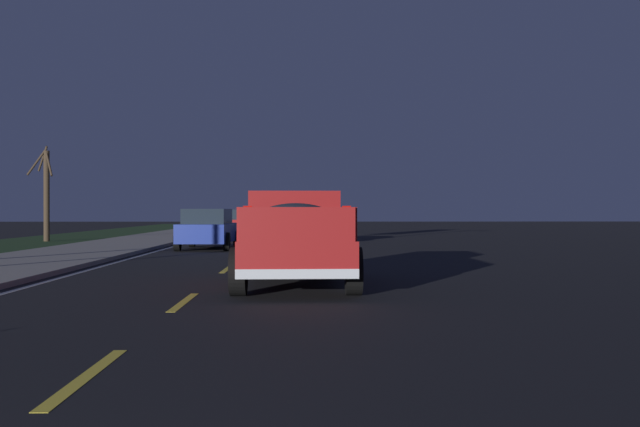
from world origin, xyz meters
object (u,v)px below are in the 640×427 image
pickup_truck (294,235)px  bare_tree_far (46,192)px  sedan_red (239,223)px  sedan_blue (208,229)px  sedan_white (301,226)px

pickup_truck → bare_tree_far: bearing=30.0°
pickup_truck → sedan_red: size_ratio=1.24×
sedan_blue → sedan_red: (13.86, 0.05, 0.00)m
pickup_truck → bare_tree_far: size_ratio=1.19×
sedan_red → sedan_white: 9.16m
sedan_blue → bare_tree_far: 11.50m
pickup_truck → sedan_red: pickup_truck is taller
pickup_truck → sedan_blue: pickup_truck is taller
sedan_red → bare_tree_far: bare_tree_far is taller
sedan_red → bare_tree_far: bearing=127.0°
sedan_blue → sedan_red: same height
sedan_blue → sedan_red: 13.86m
sedan_red → bare_tree_far: size_ratio=0.96×
sedan_blue → sedan_white: bearing=-33.2°
sedan_red → bare_tree_far: 10.96m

